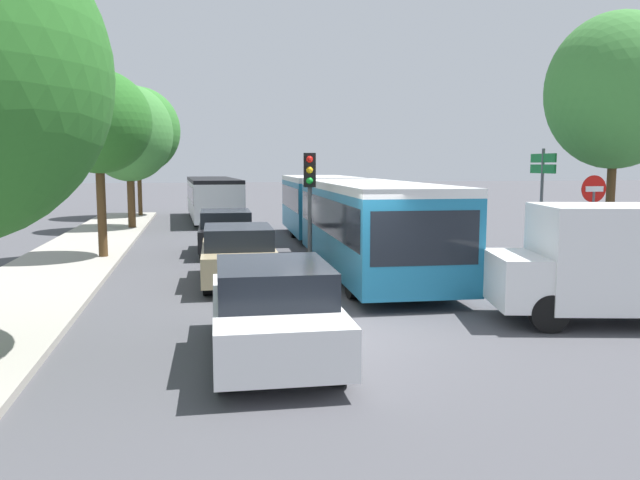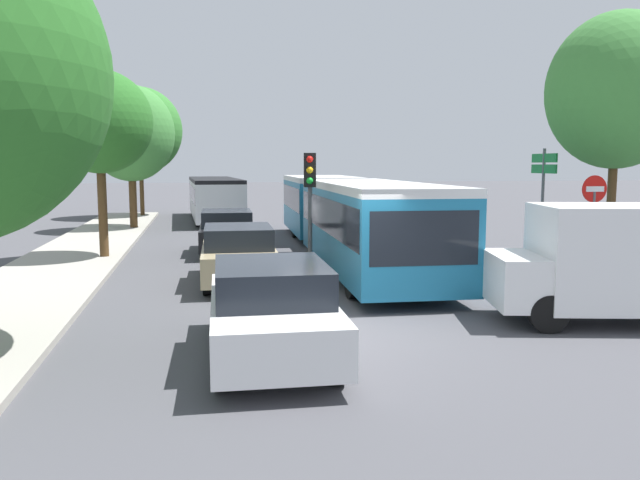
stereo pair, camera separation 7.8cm
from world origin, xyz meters
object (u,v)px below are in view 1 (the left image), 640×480
(queued_car_white, at_px, (273,310))
(no_entry_sign, at_px, (593,212))
(city_bus_rear, at_px, (212,196))
(queued_car_black, at_px, (226,232))
(traffic_light, at_px, (310,187))
(direction_sign_post, at_px, (542,182))
(queued_car_tan, at_px, (238,254))
(tree_left_far, at_px, (129,133))
(tree_left_mid, at_px, (98,122))
(tree_right_near, at_px, (616,91))
(white_van, at_px, (632,260))
(tree_left_distant, at_px, (138,130))
(articulated_bus, at_px, (344,212))

(queued_car_white, height_order, no_entry_sign, no_entry_sign)
(city_bus_rear, xyz_separation_m, queued_car_black, (0.08, -13.23, -0.60))
(queued_car_black, relative_size, no_entry_sign, 1.56)
(traffic_light, bearing_deg, direction_sign_post, 115.37)
(queued_car_tan, height_order, tree_left_far, tree_left_far)
(tree_left_mid, distance_m, tree_right_near, 15.43)
(queued_car_black, distance_m, tree_left_far, 10.28)
(white_van, xyz_separation_m, tree_left_far, (-11.33, 20.00, 3.30))
(queued_car_tan, xyz_separation_m, no_entry_sign, (9.03, -1.77, 1.11))
(no_entry_sign, xyz_separation_m, tree_right_near, (1.41, 1.24, 3.23))
(queued_car_white, bearing_deg, queued_car_tan, 2.77)
(tree_left_far, bearing_deg, city_bus_rear, 49.32)
(white_van, bearing_deg, tree_left_distant, -54.59)
(tree_right_near, bearing_deg, tree_left_mid, 159.71)
(white_van, height_order, direction_sign_post, direction_sign_post)
(traffic_light, distance_m, tree_left_mid, 7.80)
(white_van, height_order, tree_left_mid, tree_left_mid)
(direction_sign_post, bearing_deg, tree_left_distant, -55.26)
(direction_sign_post, height_order, tree_right_near, tree_right_near)
(white_van, xyz_separation_m, direction_sign_post, (2.45, 7.43, 1.31))
(tree_left_distant, bearing_deg, city_bus_rear, -34.16)
(queued_car_black, height_order, tree_left_mid, tree_left_mid)
(queued_car_tan, bearing_deg, tree_left_mid, 41.67)
(queued_car_black, bearing_deg, city_bus_rear, 2.13)
(queued_car_tan, bearing_deg, city_bus_rear, 2.13)
(traffic_light, relative_size, tree_left_far, 0.50)
(no_entry_sign, height_order, tree_right_near, tree_right_near)
(tree_left_distant, bearing_deg, tree_left_mid, -89.29)
(articulated_bus, relative_size, tree_left_distant, 2.33)
(tree_left_far, bearing_deg, tree_right_near, -46.04)
(articulated_bus, xyz_separation_m, no_entry_sign, (5.10, -6.25, 0.37))
(articulated_bus, height_order, queued_car_tan, articulated_bus)
(city_bus_rear, xyz_separation_m, tree_right_near, (10.55, -19.54, 3.75))
(white_van, height_order, tree_left_far, tree_left_far)
(tree_left_mid, height_order, tree_left_distant, tree_left_distant)
(queued_car_tan, bearing_deg, no_entry_sign, -99.31)
(articulated_bus, bearing_deg, queued_car_white, -16.66)
(traffic_light, height_order, no_entry_sign, traffic_light)
(white_van, distance_m, tree_left_far, 23.22)
(direction_sign_post, bearing_deg, articulated_bus, -24.24)
(tree_left_far, bearing_deg, queued_car_tan, -74.46)
(articulated_bus, bearing_deg, queued_car_tan, -38.66)
(queued_car_white, bearing_deg, tree_left_far, 12.98)
(articulated_bus, relative_size, city_bus_rear, 1.60)
(queued_car_tan, xyz_separation_m, direction_sign_post, (9.76, 1.90, 1.79))
(traffic_light, bearing_deg, city_bus_rear, -161.02)
(queued_car_white, bearing_deg, direction_sign_post, -47.40)
(articulated_bus, relative_size, tree_left_mid, 2.89)
(tree_right_near, bearing_deg, articulated_bus, 142.41)
(direction_sign_post, height_order, tree_left_mid, tree_left_mid)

